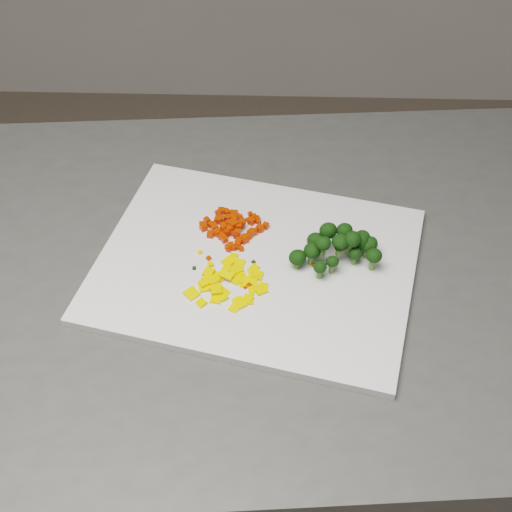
{
  "coord_description": "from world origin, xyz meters",
  "views": [
    {
      "loc": [
        -0.29,
        -0.43,
        1.57
      ],
      "look_at": [
        -0.31,
        0.21,
        0.92
      ],
      "focal_mm": 50.0,
      "sensor_mm": 36.0,
      "label": 1
    }
  ],
  "objects_px": {
    "counter_block": "(253,440)",
    "carrot_pile": "(234,223)",
    "cutting_board": "(256,264)",
    "broccoli_pile": "(333,245)",
    "pepper_pile": "(223,277)"
  },
  "relations": [
    {
      "from": "cutting_board",
      "to": "carrot_pile",
      "type": "height_order",
      "value": "carrot_pile"
    },
    {
      "from": "cutting_board",
      "to": "counter_block",
      "type": "bearing_deg",
      "value": 135.3
    },
    {
      "from": "cutting_board",
      "to": "broccoli_pile",
      "type": "relative_size",
      "value": 3.75
    },
    {
      "from": "cutting_board",
      "to": "carrot_pile",
      "type": "bearing_deg",
      "value": 118.77
    },
    {
      "from": "counter_block",
      "to": "pepper_pile",
      "type": "relative_size",
      "value": 9.26
    },
    {
      "from": "counter_block",
      "to": "broccoli_pile",
      "type": "relative_size",
      "value": 8.95
    },
    {
      "from": "counter_block",
      "to": "carrot_pile",
      "type": "xyz_separation_m",
      "value": [
        -0.03,
        0.05,
        0.47
      ]
    },
    {
      "from": "carrot_pile",
      "to": "pepper_pile",
      "type": "relative_size",
      "value": 0.86
    },
    {
      "from": "pepper_pile",
      "to": "broccoli_pile",
      "type": "bearing_deg",
      "value": 17.76
    },
    {
      "from": "cutting_board",
      "to": "broccoli_pile",
      "type": "bearing_deg",
      "value": 4.93
    },
    {
      "from": "broccoli_pile",
      "to": "counter_block",
      "type": "bearing_deg",
      "value": -178.71
    },
    {
      "from": "counter_block",
      "to": "cutting_board",
      "type": "height_order",
      "value": "cutting_board"
    },
    {
      "from": "counter_block",
      "to": "carrot_pile",
      "type": "bearing_deg",
      "value": 116.32
    },
    {
      "from": "pepper_pile",
      "to": "carrot_pile",
      "type": "bearing_deg",
      "value": 84.63
    },
    {
      "from": "counter_block",
      "to": "carrot_pile",
      "type": "relative_size",
      "value": 10.74
    }
  ]
}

